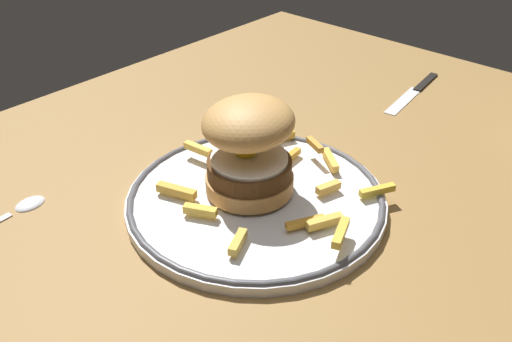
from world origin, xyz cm
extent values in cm
cube|color=olive|center=(0.00, 0.00, -2.00)|extent=(125.31, 84.46, 4.00)
cylinder|color=silver|center=(5.19, -1.85, 0.60)|extent=(29.49, 29.49, 1.20)
torus|color=#4C4C51|center=(5.19, -1.85, 1.20)|extent=(29.09, 29.09, 0.80)
cylinder|color=#C48948|center=(5.40, -0.66, 2.50)|extent=(10.03, 10.03, 1.80)
cylinder|color=#4B2E15|center=(5.40, -0.66, 4.40)|extent=(9.54, 9.54, 1.99)
cylinder|color=white|center=(5.40, -0.66, 5.64)|extent=(8.63, 8.63, 0.50)
ellipsoid|color=yellow|center=(5.57, -0.37, 6.31)|extent=(2.60, 2.60, 1.40)
ellipsoid|color=tan|center=(5.97, 0.36, 9.70)|extent=(13.39, 13.18, 5.53)
cube|color=gold|center=(5.66, -11.03, 2.06)|extent=(4.09, 2.56, 0.92)
cube|color=gold|center=(11.05, -7.62, 2.05)|extent=(3.14, 1.73, 0.90)
cube|color=gold|center=(-1.68, -0.44, 2.07)|extent=(2.47, 3.70, 0.94)
cube|color=gold|center=(4.35, -13.90, 2.94)|extent=(4.39, 2.44, 0.89)
cube|color=gold|center=(15.83, -2.02, 3.44)|extent=(1.99, 3.27, 0.73)
cube|color=#EDB945|center=(6.16, 8.68, 2.87)|extent=(1.27, 4.04, 0.85)
cube|color=gold|center=(-0.95, 4.66, 2.09)|extent=(2.42, 4.86, 0.98)
cube|color=gold|center=(16.36, 4.05, 2.08)|extent=(4.10, 2.60, 0.96)
cube|color=#EEB444|center=(16.14, -4.24, 2.03)|extent=(3.50, 4.18, 0.86)
cube|color=gold|center=(13.97, -0.12, 1.98)|extent=(2.96, 1.03, 0.76)
cube|color=gold|center=(4.32, -9.54, 1.96)|extent=(4.19, 2.64, 0.72)
cube|color=gold|center=(14.36, -12.02, 2.00)|extent=(4.24, 2.70, 0.80)
cube|color=gold|center=(12.67, 3.32, 1.95)|extent=(4.68, 1.17, 0.71)
cube|color=gold|center=(-2.75, -6.54, 2.04)|extent=(3.56, 2.24, 0.88)
cube|color=#E2AE4E|center=(12.86, 9.48, 2.00)|extent=(4.31, 3.14, 0.81)
cube|color=black|center=(48.98, 0.33, 0.30)|extent=(8.09, 2.21, 0.70)
cube|color=silver|center=(40.55, -0.75, 0.20)|extent=(11.14, 3.18, 0.24)
ellipsoid|color=silver|center=(-12.09, 17.51, 0.40)|extent=(3.79, 2.87, 0.90)
camera|label=1|loc=(-34.09, -37.14, 38.72)|focal=40.04mm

